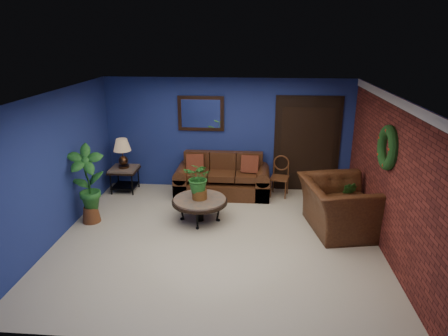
# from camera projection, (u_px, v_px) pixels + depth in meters

# --- Properties ---
(floor) EXTENTS (5.50, 5.50, 0.00)m
(floor) POSITION_uv_depth(u_px,v_px,m) (217.00, 239.00, 6.96)
(floor) COLOR beige
(floor) RESTS_ON ground
(wall_back) EXTENTS (5.50, 0.04, 2.50)m
(wall_back) POSITION_uv_depth(u_px,v_px,m) (228.00, 134.00, 8.92)
(wall_back) COLOR navy
(wall_back) RESTS_ON ground
(wall_left) EXTENTS (0.04, 5.00, 2.50)m
(wall_left) POSITION_uv_depth(u_px,v_px,m) (56.00, 167.00, 6.77)
(wall_left) COLOR navy
(wall_left) RESTS_ON ground
(wall_right_brick) EXTENTS (0.04, 5.00, 2.50)m
(wall_right_brick) POSITION_uv_depth(u_px,v_px,m) (389.00, 176.00, 6.35)
(wall_right_brick) COLOR maroon
(wall_right_brick) RESTS_ON ground
(ceiling) EXTENTS (5.50, 5.00, 0.02)m
(ceiling) POSITION_uv_depth(u_px,v_px,m) (217.00, 95.00, 6.16)
(ceiling) COLOR silver
(ceiling) RESTS_ON wall_back
(crown_molding) EXTENTS (0.03, 5.00, 0.14)m
(crown_molding) POSITION_uv_depth(u_px,v_px,m) (397.00, 102.00, 5.97)
(crown_molding) COLOR white
(crown_molding) RESTS_ON wall_right_brick
(wall_mirror) EXTENTS (1.02, 0.06, 0.77)m
(wall_mirror) POSITION_uv_depth(u_px,v_px,m) (201.00, 114.00, 8.78)
(wall_mirror) COLOR #422717
(wall_mirror) RESTS_ON wall_back
(closet_door) EXTENTS (1.44, 0.06, 2.18)m
(closet_door) POSITION_uv_depth(u_px,v_px,m) (307.00, 145.00, 8.82)
(closet_door) COLOR black
(closet_door) RESTS_ON wall_back
(wreath) EXTENTS (0.16, 0.72, 0.72)m
(wreath) POSITION_uv_depth(u_px,v_px,m) (388.00, 148.00, 6.25)
(wreath) COLOR black
(wreath) RESTS_ON wall_right_brick
(sofa) EXTENTS (2.04, 0.88, 0.92)m
(sofa) POSITION_uv_depth(u_px,v_px,m) (223.00, 181.00, 8.83)
(sofa) COLOR #4C2B15
(sofa) RESTS_ON ground
(coffee_table) EXTENTS (1.05, 1.05, 0.45)m
(coffee_table) POSITION_uv_depth(u_px,v_px,m) (200.00, 201.00, 7.52)
(coffee_table) COLOR #544E49
(coffee_table) RESTS_ON ground
(end_table) EXTENTS (0.61, 0.61, 0.55)m
(end_table) POSITION_uv_depth(u_px,v_px,m) (124.00, 173.00, 8.94)
(end_table) COLOR #544E49
(end_table) RESTS_ON ground
(table_lamp) EXTENTS (0.38, 0.38, 0.64)m
(table_lamp) POSITION_uv_depth(u_px,v_px,m) (122.00, 150.00, 8.76)
(table_lamp) COLOR #422717
(table_lamp) RESTS_ON end_table
(side_chair) EXTENTS (0.44, 0.44, 0.88)m
(side_chair) POSITION_uv_depth(u_px,v_px,m) (280.00, 173.00, 8.71)
(side_chair) COLOR brown
(side_chair) RESTS_ON ground
(armchair) EXTENTS (1.48, 1.62, 0.92)m
(armchair) POSITION_uv_depth(u_px,v_px,m) (339.00, 206.00, 7.15)
(armchair) COLOR #4C2B15
(armchair) RESTS_ON ground
(coffee_plant) EXTENTS (0.65, 0.61, 0.72)m
(coffee_plant) POSITION_uv_depth(u_px,v_px,m) (199.00, 179.00, 7.37)
(coffee_plant) COLOR brown
(coffee_plant) RESTS_ON coffee_table
(floor_plant) EXTENTS (0.41, 0.36, 0.79)m
(floor_plant) POSITION_uv_depth(u_px,v_px,m) (346.00, 200.00, 7.55)
(floor_plant) COLOR brown
(floor_plant) RESTS_ON ground
(tall_plant) EXTENTS (0.76, 0.62, 1.50)m
(tall_plant) POSITION_uv_depth(u_px,v_px,m) (87.00, 182.00, 7.34)
(tall_plant) COLOR brown
(tall_plant) RESTS_ON ground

